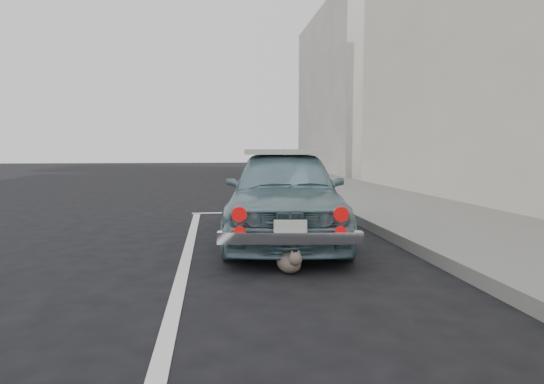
{
  "coord_description": "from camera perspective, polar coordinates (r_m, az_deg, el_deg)",
  "views": [
    {
      "loc": [
        -0.58,
        -2.44,
        1.26
      ],
      "look_at": [
        0.12,
        2.91,
        0.75
      ],
      "focal_mm": 30.0,
      "sensor_mm": 36.0,
      "label": 1
    }
  ],
  "objects": [
    {
      "name": "retro_coupe",
      "position": [
        6.35,
        1.51,
        -0.06
      ],
      "size": [
        1.98,
        3.96,
        1.29
      ],
      "rotation": [
        0.0,
        0.0,
        -0.12
      ],
      "color": "gray",
      "rests_on": "ground"
    },
    {
      "name": "pline_front",
      "position": [
        9.09,
        -0.5,
        -2.53
      ],
      "size": [
        3.0,
        0.12,
        0.01
      ],
      "primitive_type": "cube",
      "color": "silver",
      "rests_on": "ground"
    },
    {
      "name": "ground",
      "position": [
        2.8,
        5.7,
        -21.37
      ],
      "size": [
        80.0,
        80.0,
        0.0
      ],
      "primitive_type": "plane",
      "color": "black",
      "rests_on": "ground"
    },
    {
      "name": "cat",
      "position": [
        4.68,
        2.22,
        -8.68
      ],
      "size": [
        0.31,
        0.5,
        0.27
      ],
      "rotation": [
        0.0,
        0.0,
        0.27
      ],
      "color": "brown",
      "rests_on": "ground"
    },
    {
      "name": "building_far",
      "position": [
        23.64,
        9.93,
        12.0
      ],
      "size": [
        3.5,
        10.0,
        8.0
      ],
      "primitive_type": "cube",
      "color": "#B1ABA0",
      "rests_on": "ground"
    },
    {
      "name": "pline_side",
      "position": [
        5.59,
        -10.6,
        -7.68
      ],
      "size": [
        0.12,
        7.0,
        0.01
      ],
      "primitive_type": "cube",
      "color": "silver",
      "rests_on": "ground"
    }
  ]
}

